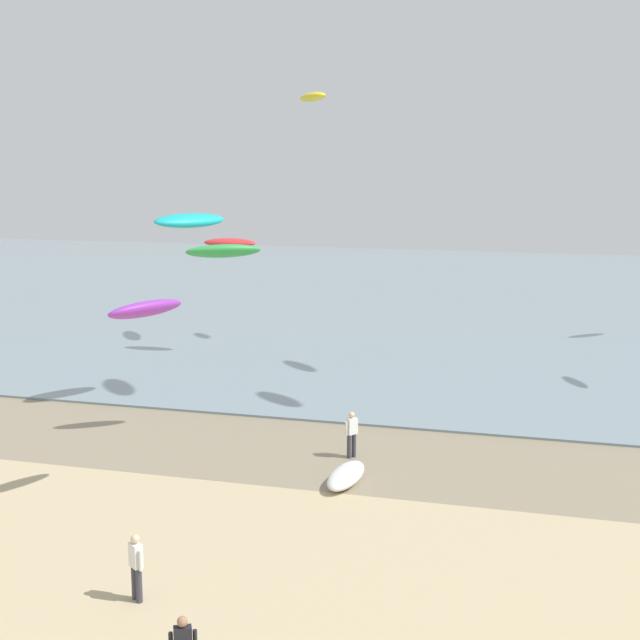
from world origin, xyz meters
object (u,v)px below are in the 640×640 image
Objects in this scene: person_nearest_camera at (136,565)px; kite_aloft_7 at (230,243)px; person_right_flank at (352,433)px; kite_aloft_4 at (190,220)px; kite_aloft_9 at (146,309)px; kite_aloft_3 at (224,251)px; grounded_kite at (346,476)px; kite_aloft_6 at (313,97)px.

kite_aloft_7 is at bearing 106.12° from person_nearest_camera.
person_right_flank is 11.86m from kite_aloft_4.
kite_aloft_9 is (3.03, -10.44, -1.94)m from kite_aloft_4.
kite_aloft_3 is (-2.60, 12.77, 6.33)m from person_nearest_camera.
kite_aloft_9 is at bearing 57.69° from kite_aloft_3.
kite_aloft_4 is (-2.94, 3.68, 0.84)m from kite_aloft_3.
kite_aloft_3 reaches higher than grounded_kite.
kite_aloft_4 is 14.51m from kite_aloft_6.
kite_aloft_4 is (-8.58, 7.34, 7.82)m from grounded_kite.
kite_aloft_4 reaches higher than grounded_kite.
person_right_flank is 9.26m from kite_aloft_9.
kite_aloft_9 is (0.09, -6.75, -1.10)m from kite_aloft_3.
kite_aloft_9 reaches higher than kite_aloft_7.
kite_aloft_7 is (-2.12, 10.06, -1.89)m from kite_aloft_4.
grounded_kite is 0.79× the size of kite_aloft_4.
kite_aloft_3 is 0.84× the size of kite_aloft_4.
kite_aloft_9 reaches higher than person_nearest_camera.
grounded_kite is at bearing 71.55° from person_nearest_camera.
person_right_flank is 0.62× the size of kite_aloft_9.
kite_aloft_3 is at bearing -31.03° from kite_aloft_6.
kite_aloft_6 is at bearing 109.92° from person_right_flank.
kite_aloft_7 is 1.06× the size of kite_aloft_9.
kite_aloft_4 reaches higher than person_right_flank.
kite_aloft_3 is (-5.64, 3.66, 6.97)m from grounded_kite.
person_nearest_camera is 18.78m from kite_aloft_4.
person_nearest_camera and person_right_flank have the same top height.
kite_aloft_9 is at bearing -32.05° from kite_aloft_6.
kite_aloft_4 is (-5.55, 16.45, 7.17)m from person_nearest_camera.
kite_aloft_3 reaches higher than kite_aloft_7.
person_right_flank reaches higher than grounded_kite.
kite_aloft_4 is at bearing -138.93° from kite_aloft_9.
kite_aloft_9 is (-5.55, -3.09, 5.87)m from grounded_kite.
kite_aloft_3 is 6.84m from kite_aloft_9.
kite_aloft_4 is 1.10× the size of kite_aloft_6.
kite_aloft_6 is at bearing 37.79° from kite_aloft_7.
kite_aloft_7 is at bearing 124.72° from person_right_flank.
kite_aloft_4 is 10.46m from kite_aloft_7.
kite_aloft_4 is 1.24× the size of kite_aloft_9.
kite_aloft_3 is 18.18m from kite_aloft_6.
kite_aloft_7 reaches higher than person_right_flank.
grounded_kite is at bearing 113.94° from kite_aloft_3.
person_right_flank is 0.59× the size of kite_aloft_7.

